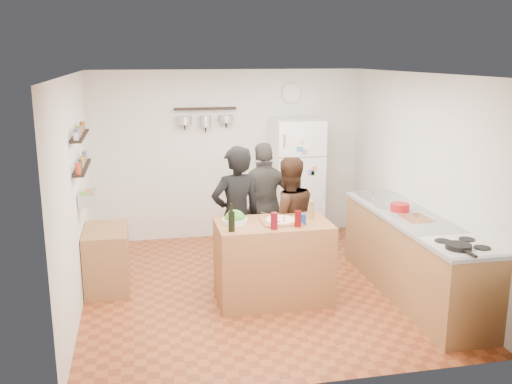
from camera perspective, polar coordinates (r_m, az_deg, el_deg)
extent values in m
plane|color=brown|center=(6.89, 0.17, -9.53)|extent=(4.20, 4.20, 0.00)
plane|color=white|center=(6.34, 0.19, 11.73)|extent=(4.20, 4.20, 0.00)
plane|color=silver|center=(8.53, -2.74, 3.74)|extent=(4.00, 0.00, 4.00)
plane|color=silver|center=(6.41, -17.60, -0.19)|extent=(0.00, 4.20, 4.20)
plane|color=silver|center=(7.18, 16.00, 1.35)|extent=(0.00, 4.20, 4.20)
cube|color=#A2623B|center=(6.41, 1.71, -6.97)|extent=(1.25, 0.72, 0.91)
cube|color=brown|center=(6.27, 2.50, -2.99)|extent=(0.42, 0.34, 0.02)
cylinder|color=beige|center=(6.26, 2.50, -2.82)|extent=(0.34, 0.34, 0.02)
cylinder|color=silver|center=(6.23, -2.13, -2.92)|extent=(0.27, 0.27, 0.05)
cylinder|color=black|center=(5.94, -2.46, -2.98)|extent=(0.07, 0.07, 0.21)
cylinder|color=#5A0714|center=(6.01, 1.82, -2.91)|extent=(0.07, 0.07, 0.18)
cylinder|color=#580709|center=(6.11, 4.19, -2.68)|extent=(0.07, 0.07, 0.17)
cylinder|color=olive|center=(6.41, 5.56, -1.94)|extent=(0.05, 0.05, 0.18)
cylinder|color=navy|center=(6.22, 4.70, -2.70)|extent=(0.07, 0.07, 0.11)
imported|color=black|center=(6.72, -1.99, -2.48)|extent=(0.70, 0.54, 1.69)
imported|color=black|center=(6.88, 3.19, -2.79)|extent=(0.78, 0.63, 1.54)
imported|color=#33302D|center=(7.36, 0.90, -1.31)|extent=(0.96, 0.40, 1.63)
cube|color=#9E7042|center=(6.79, 15.44, -6.33)|extent=(0.63, 2.63, 0.90)
cube|color=white|center=(5.87, 19.91, -5.08)|extent=(0.60, 0.62, 0.02)
cylinder|color=black|center=(5.73, 19.60, -5.16)|extent=(0.24, 0.24, 0.05)
cube|color=silver|center=(7.39, 12.70, -0.79)|extent=(0.50, 0.80, 0.03)
cube|color=brown|center=(6.64, 15.75, -2.64)|extent=(0.30, 0.40, 0.02)
cylinder|color=#A51217|center=(6.88, 14.19, -1.49)|extent=(0.22, 0.22, 0.09)
cube|color=white|center=(8.46, 4.03, 1.23)|extent=(0.70, 0.68, 1.80)
cylinder|color=silver|center=(8.61, 3.56, 9.85)|extent=(0.30, 0.03, 0.30)
cube|color=black|center=(6.55, -16.98, 2.37)|extent=(0.12, 1.00, 0.02)
cube|color=black|center=(6.49, -17.19, 5.40)|extent=(0.12, 1.00, 0.02)
cube|color=silver|center=(6.62, -16.51, -0.59)|extent=(0.18, 0.35, 0.14)
cube|color=olive|center=(6.98, -14.67, -6.49)|extent=(0.50, 0.80, 0.73)
cube|color=black|center=(8.29, -5.10, 8.30)|extent=(0.90, 0.04, 0.04)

